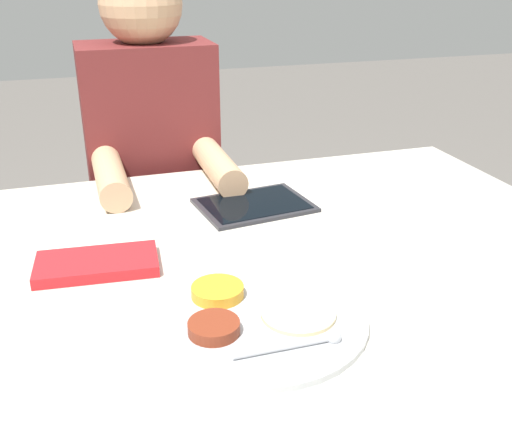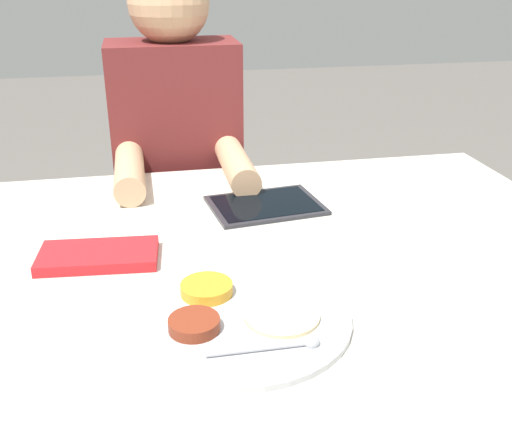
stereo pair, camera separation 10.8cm
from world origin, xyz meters
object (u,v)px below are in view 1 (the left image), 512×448
Objects in this scene: thali_tray at (255,317)px; person_diner at (156,203)px; tablet_device at (254,205)px; red_notebook at (97,265)px.

person_diner reaches higher than thali_tray.
tablet_device is 0.47m from person_diner.
red_notebook is (-0.21, 0.24, 0.00)m from thali_tray.
tablet_device is 0.21× the size of person_diner.
tablet_device is (0.35, 0.19, -0.00)m from red_notebook.
red_notebook is at bearing 131.74° from thali_tray.
person_diner is at bearing 110.85° from tablet_device.
tablet_device is (0.13, 0.43, -0.00)m from thali_tray.
red_notebook is at bearing -107.10° from person_diner.
red_notebook is 0.85× the size of tablet_device.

